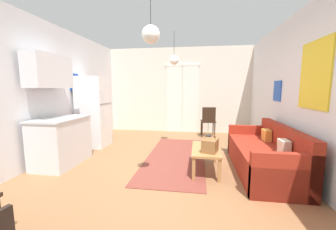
{
  "coord_description": "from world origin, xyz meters",
  "views": [
    {
      "loc": [
        0.65,
        -3.21,
        1.43
      ],
      "look_at": [
        -0.01,
        1.17,
        0.84
      ],
      "focal_mm": 21.76,
      "sensor_mm": 36.0,
      "label": 1
    }
  ],
  "objects": [
    {
      "name": "couch",
      "position": [
        1.82,
        0.36,
        0.27
      ],
      "size": [
        0.83,
        2.01,
        0.79
      ],
      "color": "maroon",
      "rests_on": "ground_plane"
    },
    {
      "name": "area_rug",
      "position": [
        0.21,
        0.87,
        0.01
      ],
      "size": [
        1.16,
        2.87,
        0.01
      ],
      "primitive_type": "cube",
      "color": "brown",
      "rests_on": "ground_plane"
    },
    {
      "name": "handbag",
      "position": [
        0.85,
        0.05,
        0.51
      ],
      "size": [
        0.29,
        0.33,
        0.32
      ],
      "color": "brown",
      "rests_on": "coffee_table"
    },
    {
      "name": "accent_chair",
      "position": [
        0.95,
        2.8,
        0.5
      ],
      "size": [
        0.45,
        0.43,
        0.89
      ],
      "rotation": [
        0.0,
        0.0,
        3.21
      ],
      "color": "black",
      "rests_on": "ground_plane"
    },
    {
      "name": "pendant_lamp_far",
      "position": [
        0.08,
        1.54,
        2.07
      ],
      "size": [
        0.22,
        0.22,
        0.75
      ],
      "color": "black"
    },
    {
      "name": "bamboo_vase",
      "position": [
        0.83,
        0.32,
        0.51
      ],
      "size": [
        0.1,
        0.1,
        0.44
      ],
      "color": "#2D2D33",
      "rests_on": "coffee_table"
    },
    {
      "name": "refrigerator",
      "position": [
        -1.89,
        1.43,
        0.85
      ],
      "size": [
        0.67,
        0.65,
        1.71
      ],
      "color": "white",
      "rests_on": "ground_plane"
    },
    {
      "name": "wall_right",
      "position": [
        2.32,
        0.0,
        1.36
      ],
      "size": [
        0.12,
        7.01,
        2.71
      ],
      "color": "silver",
      "rests_on": "ground_plane"
    },
    {
      "name": "wall_back",
      "position": [
        0.0,
        3.45,
        1.35
      ],
      "size": [
        4.73,
        0.13,
        2.71
      ],
      "color": "silver",
      "rests_on": "ground_plane"
    },
    {
      "name": "kitchen_counter",
      "position": [
        -1.91,
        0.17,
        0.75
      ],
      "size": [
        0.65,
        1.06,
        2.03
      ],
      "color": "silver",
      "rests_on": "ground_plane"
    },
    {
      "name": "ground_plane",
      "position": [
        0.0,
        0.0,
        -0.05
      ],
      "size": [
        5.13,
        7.41,
        0.1
      ],
      "primitive_type": "cube",
      "color": "#8E603D"
    },
    {
      "name": "wall_left",
      "position": [
        -2.32,
        0.0,
        1.36
      ],
      "size": [
        0.12,
        7.01,
        2.71
      ],
      "color": "silver",
      "rests_on": "ground_plane"
    },
    {
      "name": "pendant_lamp_near",
      "position": [
        0.04,
        -0.6,
        2.1
      ],
      "size": [
        0.23,
        0.23,
        0.72
      ],
      "color": "black"
    },
    {
      "name": "coffee_table",
      "position": [
        0.79,
        0.25,
        0.35
      ],
      "size": [
        0.47,
        0.91,
        0.4
      ],
      "color": "#A87542",
      "rests_on": "ground_plane"
    }
  ]
}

